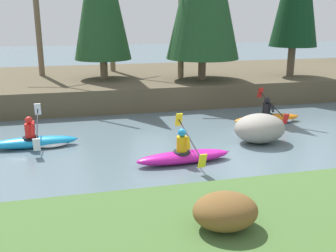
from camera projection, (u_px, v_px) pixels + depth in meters
The scene contains 10 objects.
ground_plane at pixel (234, 154), 11.70m from camera, with size 90.00×90.00×0.00m, color slate.
riverbank_far at pixel (161, 83), 20.90m from camera, with size 44.00×8.75×1.04m.
bare_tree_upstream at pixel (37, 4), 19.02m from camera, with size 4.05×4.00×7.39m.
bare_tree_mid_upstream at pixel (111, 16), 20.70m from camera, with size 3.41×3.37×6.17m.
bare_tree_mid_downstream at pixel (181, 9), 18.22m from camera, with size 3.77×3.72×6.85m.
shrub_clump_third at pixel (225, 211), 6.26m from camera, with size 1.06×0.89×0.58m.
kayaker_lead at pixel (270, 118), 15.05m from camera, with size 2.78×2.07×1.20m.
kayaker_middle at pixel (184, 155), 10.97m from camera, with size 2.79×2.07×1.20m.
kayaker_trailing at pixel (37, 141), 12.28m from camera, with size 2.78×2.07×1.20m.
boulder_midstream at pixel (260, 128), 12.67m from camera, with size 1.67×1.31×0.95m.
Camera 1 is at (-4.52, -10.24, 4.01)m, focal length 42.00 mm.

